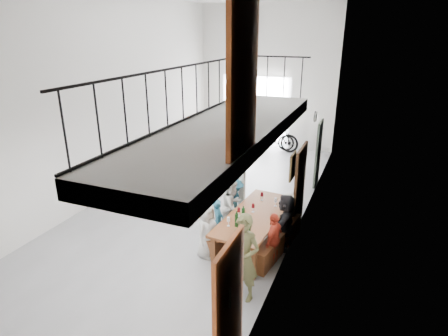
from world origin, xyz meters
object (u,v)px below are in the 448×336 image
at_px(side_bench, 126,182).
at_px(host_standing, 244,258).
at_px(tasting_table, 255,218).
at_px(oak_barrel, 201,138).
at_px(bench_inner, 231,232).
at_px(serving_counter, 223,131).
at_px(bicycle_near, 270,137).

relative_size(side_bench, host_standing, 0.95).
height_order(tasting_table, host_standing, host_standing).
distance_m(side_bench, oak_barrel, 4.48).
relative_size(tasting_table, bench_inner, 1.43).
xyz_separation_m(serving_counter, host_standing, (4.10, -8.97, 0.30)).
height_order(side_bench, host_standing, host_standing).
distance_m(bench_inner, bicycle_near, 7.12).
relative_size(tasting_table, side_bench, 1.68).
height_order(tasting_table, side_bench, tasting_table).
relative_size(oak_barrel, bicycle_near, 0.50).
relative_size(bench_inner, bicycle_near, 0.96).
bearing_deg(host_standing, side_bench, 155.97).
bearing_deg(oak_barrel, side_bench, -94.81).
relative_size(bench_inner, serving_counter, 0.93).
distance_m(side_bench, bicycle_near, 6.25).
distance_m(bench_inner, oak_barrel, 6.96).
height_order(oak_barrel, host_standing, host_standing).
bearing_deg(host_standing, bench_inner, 127.45).
xyz_separation_m(bench_inner, host_standing, (0.91, -1.73, 0.61)).
relative_size(bench_inner, oak_barrel, 1.93).
bearing_deg(bench_inner, oak_barrel, 127.29).
bearing_deg(oak_barrel, tasting_table, -55.39).
xyz_separation_m(side_bench, serving_counter, (0.76, 5.72, 0.30)).
distance_m(side_bench, serving_counter, 5.78).
relative_size(side_bench, bicycle_near, 0.82).
bearing_deg(host_standing, serving_counter, 124.27).
height_order(bench_inner, serving_counter, serving_counter).
bearing_deg(oak_barrel, host_standing, -59.80).
bearing_deg(tasting_table, host_standing, -74.15).
bearing_deg(tasting_table, bicycle_near, 107.85).
distance_m(bench_inner, host_standing, 2.04).
distance_m(side_bench, host_standing, 5.87).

